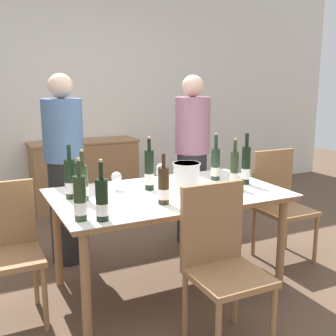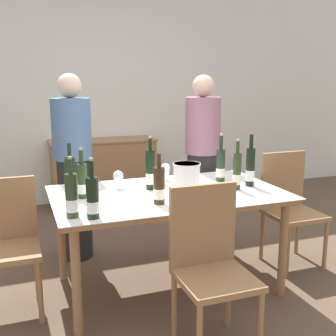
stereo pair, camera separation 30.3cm
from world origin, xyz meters
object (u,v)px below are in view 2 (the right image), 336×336
wine_bottle_4 (150,171)px  wine_bottle_5 (237,172)px  wine_bottle_8 (250,168)px  chair_left_end (6,237)px  person_guest_left (202,162)px  sideboard_cabinet (104,172)px  wine_bottle_0 (159,187)px  chair_near_front (210,257)px  wine_bottle_2 (221,166)px  wine_bottle_1 (72,197)px  ice_bucket (187,177)px  person_host (73,169)px  wine_glass_2 (118,176)px  wine_bottle_3 (82,181)px  wine_glass_0 (164,173)px  wine_glass_1 (166,168)px  wine_bottle_6 (93,199)px  dining_table (168,201)px  chair_right_end (289,201)px  wine_bottle_7 (71,178)px

wine_bottle_4 → wine_bottle_5: 0.64m
wine_bottle_8 → wine_bottle_5: bearing=-159.3°
chair_left_end → person_guest_left: person_guest_left is taller
sideboard_cabinet → chair_left_end: chair_left_end is taller
wine_bottle_0 → wine_bottle_5: bearing=12.7°
wine_bottle_0 → chair_near_front: wine_bottle_0 is taller
wine_bottle_2 → wine_bottle_1: bearing=-158.0°
ice_bucket → person_host: size_ratio=0.13×
wine_bottle_0 → wine_bottle_2: (0.67, 0.42, 0.01)m
chair_near_front → wine_bottle_8: bearing=45.6°
person_guest_left → wine_glass_2: bearing=-151.4°
wine_bottle_3 → wine_glass_0: size_ratio=2.54×
wine_glass_1 → chair_left_end: 1.31m
wine_bottle_6 → wine_glass_0: bearing=42.7°
person_host → wine_bottle_5: bearing=-40.1°
dining_table → person_guest_left: 0.96m
wine_glass_1 → person_host: person_host is taller
wine_bottle_2 → chair_left_end: bearing=-177.1°
chair_near_front → chair_right_end: size_ratio=1.01×
dining_table → wine_bottle_1: wine_bottle_1 is taller
sideboard_cabinet → wine_bottle_4: bearing=-92.3°
wine_bottle_1 → wine_bottle_8: size_ratio=0.93×
wine_glass_2 → person_guest_left: 1.06m
wine_bottle_4 → wine_bottle_5: (0.60, -0.22, -0.01)m
sideboard_cabinet → wine_bottle_7: size_ratio=3.46×
wine_bottle_1 → wine_bottle_5: wine_bottle_5 is taller
wine_bottle_5 → person_guest_left: (0.10, 0.84, -0.09)m
dining_table → wine_bottle_8: bearing=-3.9°
wine_bottle_6 → wine_glass_1: wine_bottle_6 is taller
ice_bucket → chair_near_front: 0.76m
wine_bottle_7 → wine_glass_2: 0.37m
chair_right_end → person_host: 1.86m
person_host → chair_left_end: bearing=-127.6°
wine_bottle_1 → wine_bottle_5: 1.26m
ice_bucket → chair_left_end: (-1.25, 0.13, -0.34)m
wine_bottle_2 → wine_bottle_6: 1.26m
wine_bottle_3 → person_host: size_ratio=0.22×
wine_bottle_1 → wine_bottle_3: wine_bottle_1 is taller
wine_bottle_0 → wine_glass_2: bearing=108.5°
chair_near_front → wine_glass_2: bearing=107.9°
wine_bottle_2 → wine_bottle_3: size_ratio=1.10×
chair_near_front → person_guest_left: bearing=67.0°
wine_bottle_5 → person_host: 1.41m
chair_near_front → wine_bottle_6: bearing=151.9°
chair_left_end → wine_bottle_3: bearing=-2.0°
wine_bottle_8 → wine_bottle_2: bearing=124.4°
wine_bottle_0 → person_guest_left: person_guest_left is taller
wine_glass_1 → sideboard_cabinet: bearing=93.4°
wine_glass_0 → wine_glass_2: 0.37m
wine_bottle_4 → person_guest_left: (0.71, 0.61, -0.09)m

